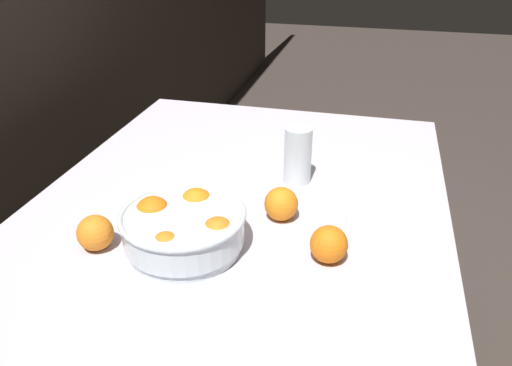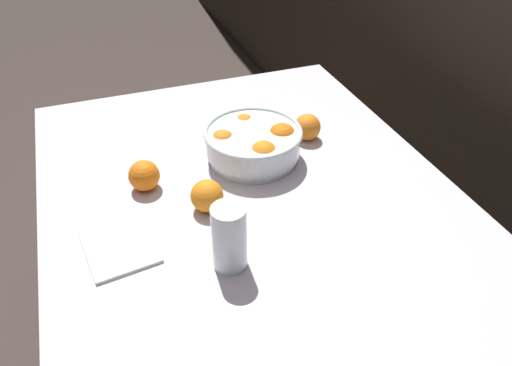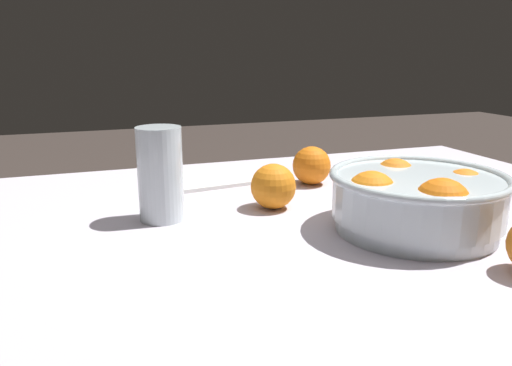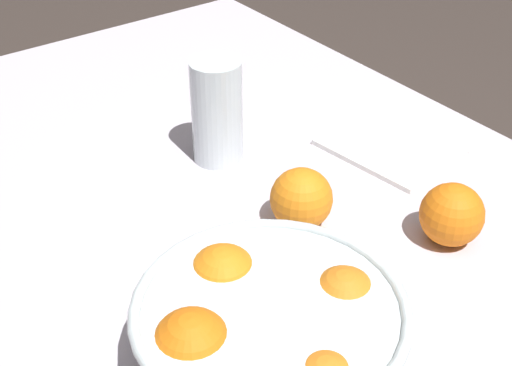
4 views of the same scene
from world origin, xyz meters
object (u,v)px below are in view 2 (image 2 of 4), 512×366
Objects in this scene: fruit_bowl at (254,143)px; orange_loose_near_bowl at (207,196)px; orange_loose_front at (144,176)px; juice_glass at (229,240)px; orange_loose_aside at (307,127)px.

fruit_bowl is 3.36× the size of orange_loose_near_bowl.
orange_loose_near_bowl is at bearing 43.48° from orange_loose_front.
orange_loose_near_bowl is (0.16, -0.18, -0.01)m from fruit_bowl.
juice_glass reaches higher than orange_loose_front.
fruit_bowl is 3.45× the size of orange_loose_aside.
orange_loose_aside is (-0.41, 0.36, -0.03)m from juice_glass.
orange_loose_front is (-0.33, -0.12, -0.03)m from juice_glass.
fruit_bowl is 0.31m from orange_loose_front.
fruit_bowl is 0.19m from orange_loose_aside.
orange_loose_aside is at bearing 138.05° from juice_glass.
orange_loose_near_bowl is at bearing -59.57° from orange_loose_aside.
juice_glass is at bearing 20.49° from orange_loose_front.
orange_loose_near_bowl is at bearing -47.24° from fruit_bowl.
orange_loose_front is at bearing -80.92° from orange_loose_aside.
orange_loose_front is at bearing -136.52° from orange_loose_near_bowl.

